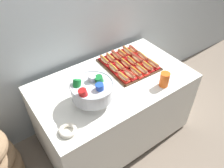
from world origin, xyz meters
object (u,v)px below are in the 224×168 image
object	(u,v)px
hot_dog_5	(153,64)
hot_dog_17	(133,50)
hot_dog_3	(142,69)
hot_dog_11	(143,57)
hot_dog_15	(122,54)
hot_dog_0	(123,77)
hot_dog_13	(111,58)
hot_dog_6	(114,69)
hot_dog_10	(137,59)
hot_dog_9	(132,61)
hot_dog_4	(148,66)
hot_dog_14	(117,56)
punch_bowl	(92,90)
hot_dog_8	(126,64)
hot_dog_12	(105,60)
buffet_table	(113,108)
hot_dog_16	(128,51)
serving_tray	(129,65)
hot_dog_7	(120,66)
donut	(68,131)
hot_dog_1	(130,74)
cup_stack	(164,79)
hot_dog_2	(136,72)

from	to	relation	value
hot_dog_5	hot_dog_17	size ratio (longest dim) A/B	1.00
hot_dog_5	hot_dog_3	bearing A→B (deg)	178.04
hot_dog_11	hot_dog_15	bearing A→B (deg)	130.32
hot_dog_0	hot_dog_13	xyz separation A→B (m)	(0.09, 0.33, 0.00)
hot_dog_6	hot_dog_10	xyz separation A→B (m)	(0.30, -0.01, 0.00)
hot_dog_9	hot_dog_17	size ratio (longest dim) A/B	1.03
hot_dog_4	hot_dog_14	size ratio (longest dim) A/B	0.88
punch_bowl	hot_dog_8	bearing A→B (deg)	23.97
hot_dog_10	hot_dog_12	size ratio (longest dim) A/B	1.05
buffet_table	hot_dog_15	distance (m)	0.59
hot_dog_16	punch_bowl	size ratio (longest dim) A/B	0.51
hot_dog_8	hot_dog_14	world-z (taller)	hot_dog_14
hot_dog_8	hot_dog_14	distance (m)	0.17
serving_tray	hot_dog_5	bearing A→B (deg)	-43.30
buffet_table	hot_dog_15	world-z (taller)	hot_dog_15
hot_dog_6	hot_dog_7	size ratio (longest dim) A/B	0.98
hot_dog_7	hot_dog_15	xyz separation A→B (m)	(0.16, 0.16, 0.00)
buffet_table	punch_bowl	bearing A→B (deg)	-157.78
hot_dog_7	donut	world-z (taller)	hot_dog_7
serving_tray	hot_dog_1	size ratio (longest dim) A/B	3.29
hot_dog_9	donut	bearing A→B (deg)	-157.25
hot_dog_12	hot_dog_14	xyz separation A→B (m)	(0.15, -0.01, 0.00)
hot_dog_6	hot_dog_7	bearing A→B (deg)	-1.96
hot_dog_4	hot_dog_10	distance (m)	0.17
hot_dog_9	hot_dog_7	bearing A→B (deg)	178.04
hot_dog_17	cup_stack	xyz separation A→B (m)	(-0.13, -0.60, 0.04)
hot_dog_2	hot_dog_11	size ratio (longest dim) A/B	1.01
hot_dog_1	hot_dog_10	world-z (taller)	hot_dog_10
hot_dog_1	hot_dog_5	distance (m)	0.30
hot_dog_7	hot_dog_15	world-z (taller)	hot_dog_15
hot_dog_5	hot_dog_13	xyz separation A→B (m)	(-0.29, 0.34, -0.00)
hot_dog_5	hot_dog_1	bearing A→B (deg)	178.04
hot_dog_10	hot_dog_13	distance (m)	0.28
hot_dog_14	hot_dog_15	bearing A→B (deg)	-1.96
hot_dog_3	hot_dog_14	bearing A→B (deg)	100.85
hot_dog_8	hot_dog_1	bearing A→B (deg)	-116.40
hot_dog_5	cup_stack	bearing A→B (deg)	-113.62
hot_dog_13	hot_dog_2	bearing A→B (deg)	-79.15
hot_dog_3	hot_dog_13	size ratio (longest dim) A/B	1.07
hot_dog_10	hot_dog_1	bearing A→B (deg)	-145.70
donut	hot_dog_1	bearing A→B (deg)	16.66
hot_dog_15	donut	bearing A→B (deg)	-149.42
hot_dog_1	hot_dog_9	world-z (taller)	hot_dog_1
hot_dog_7	hot_dog_8	bearing A→B (deg)	-1.96
hot_dog_7	hot_dog_17	xyz separation A→B (m)	(0.31, 0.15, 0.00)
hot_dog_14	hot_dog_3	bearing A→B (deg)	-79.15
serving_tray	punch_bowl	size ratio (longest dim) A/B	1.50
hot_dog_5	hot_dog_17	distance (m)	0.33
hot_dog_2	donut	world-z (taller)	hot_dog_2
hot_dog_14	donut	xyz separation A→B (m)	(-0.87, -0.56, -0.02)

